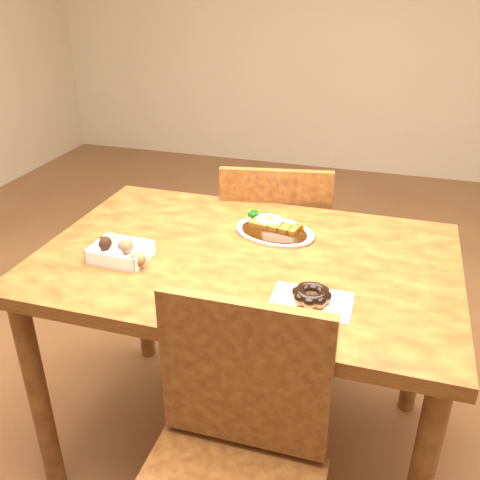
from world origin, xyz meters
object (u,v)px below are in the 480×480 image
(donut_box, at_px, (119,252))
(pon_de_ring, at_px, (312,296))
(chair_near, at_px, (228,479))
(chair_far, at_px, (275,252))
(table, at_px, (246,284))
(katsu_curry_plate, at_px, (274,229))

(donut_box, xyz_separation_m, pon_de_ring, (0.57, -0.06, -0.00))
(chair_near, bearing_deg, chair_far, 97.75)
(table, xyz_separation_m, pon_de_ring, (0.23, -0.19, 0.12))
(chair_near, xyz_separation_m, pon_de_ring, (0.11, 0.35, 0.29))
(table, xyz_separation_m, donut_box, (-0.34, -0.13, 0.12))
(chair_far, xyz_separation_m, donut_box, (-0.31, -0.66, 0.29))
(table, height_order, chair_far, chair_far)
(chair_far, xyz_separation_m, katsu_curry_plate, (0.08, -0.37, 0.28))
(chair_near, bearing_deg, donut_box, 138.17)
(table, height_order, katsu_curry_plate, katsu_curry_plate)
(chair_far, bearing_deg, chair_near, 87.83)
(katsu_curry_plate, relative_size, donut_box, 1.57)
(table, xyz_separation_m, chair_near, (0.12, -0.53, -0.17))
(donut_box, bearing_deg, chair_far, 65.23)
(table, distance_m, chair_far, 0.56)
(donut_box, bearing_deg, table, 20.70)
(chair_far, xyz_separation_m, pon_de_ring, (0.26, -0.73, 0.29))
(chair_far, height_order, katsu_curry_plate, chair_far)
(pon_de_ring, bearing_deg, table, 139.93)
(donut_box, bearing_deg, pon_de_ring, -6.10)
(katsu_curry_plate, bearing_deg, donut_box, -142.43)
(chair_near, bearing_deg, katsu_curry_plate, 95.79)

